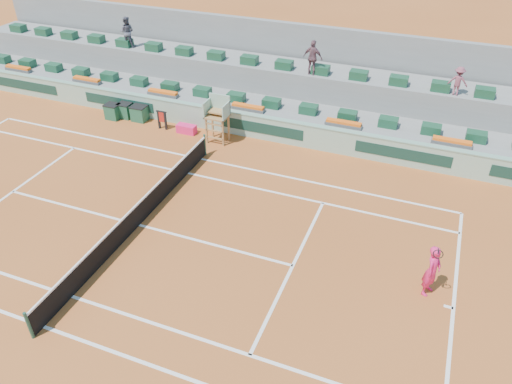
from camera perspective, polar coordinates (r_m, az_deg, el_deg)
ground at (r=20.36m, az=-13.20°, el=-3.70°), size 90.00×90.00×0.00m
seating_tier_lower at (r=28.06m, az=-1.50°, el=9.94°), size 36.00×4.00×1.20m
seating_tier_upper at (r=29.14m, az=-0.28°, el=12.42°), size 36.00×2.40×2.60m
stadium_back_wall at (r=30.21m, az=0.88°, el=15.07°), size 36.00×0.40×4.40m
player_bag at (r=26.51m, az=-7.95°, el=7.16°), size 1.02×0.45×0.45m
spectator_left at (r=31.47m, az=-14.54°, el=17.29°), size 1.01×0.89×1.76m
spectator_mid at (r=26.54m, az=6.52°, el=15.01°), size 1.10×0.60×1.79m
spectator_right at (r=25.85m, az=22.10°, el=11.68°), size 0.92×0.57×1.38m
court_lines at (r=20.35m, az=-13.20°, el=-3.69°), size 23.89×11.09×0.01m
tennis_net at (r=20.04m, az=-13.39°, el=-2.52°), size 0.10×11.97×1.10m
advertising_hoarding at (r=26.22m, az=-3.33°, el=8.12°), size 36.00×0.34×1.26m
umpire_chair at (r=25.02m, az=-4.40°, el=9.02°), size 1.10×0.90×2.40m
seat_row_lower at (r=26.97m, az=-2.28°, el=10.78°), size 32.90×0.60×0.44m
seat_row_upper at (r=28.07m, az=-0.76°, el=14.86°), size 32.90×0.60×0.44m
flower_planters at (r=26.94m, az=-5.94°, el=10.39°), size 26.80×0.36×0.28m
drink_cooler_a at (r=28.21m, az=-13.18°, el=8.76°), size 0.84×0.72×0.84m
drink_cooler_b at (r=28.71m, az=-14.73°, el=9.00°), size 0.73×0.63×0.84m
drink_cooler_c at (r=28.79m, az=-16.05°, el=8.85°), size 0.78×0.68×0.84m
towel_rack at (r=26.94m, az=-10.70°, el=8.25°), size 0.60×0.10×1.03m
tennis_player at (r=17.44m, az=19.49°, el=-8.46°), size 0.67×0.97×2.28m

